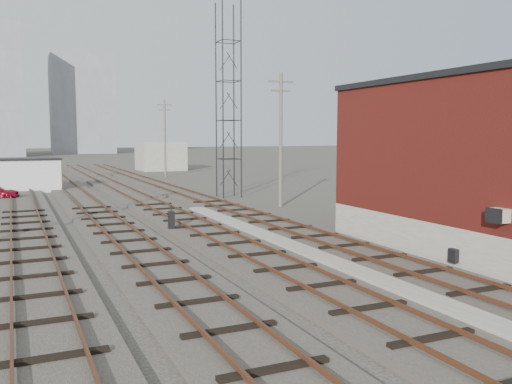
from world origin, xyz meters
TOP-DOWN VIEW (x-y plane):
  - ground at (0.00, 60.00)m, footprint 320.00×320.00m
  - track_right at (2.50, 39.00)m, footprint 3.20×90.00m
  - track_mid_right at (-1.50, 39.00)m, footprint 3.20×90.00m
  - track_mid_left at (-5.50, 39.00)m, footprint 3.20×90.00m
  - track_left at (-9.50, 39.00)m, footprint 3.20×90.00m
  - platform_curb at (0.50, 14.00)m, footprint 0.90×28.00m
  - brick_building at (7.50, 12.00)m, footprint 6.54×12.20m
  - lattice_tower at (5.50, 35.00)m, footprint 1.60×1.60m
  - utility_pole_right_a at (6.50, 28.00)m, footprint 1.80×0.24m
  - utility_pole_right_b at (6.50, 58.00)m, footprint 1.80×0.24m
  - apartment_right at (8.00, 150.00)m, footprint 16.00×12.00m
  - shed_right at (9.00, 70.00)m, footprint 6.00×6.00m
  - switch_stand at (-2.90, 21.50)m, footprint 0.31×0.31m
  - site_trailer at (-9.49, 45.89)m, footprint 6.91×3.12m

SIDE VIEW (x-z plane):
  - ground at x=0.00m, z-range 0.00..0.00m
  - track_right at x=2.50m, z-range -0.09..0.30m
  - track_mid_right at x=-1.50m, z-range -0.09..0.30m
  - track_mid_left at x=-5.50m, z-range -0.09..0.30m
  - track_left at x=-9.50m, z-range -0.09..0.30m
  - platform_curb at x=0.50m, z-range 0.00..0.26m
  - switch_stand at x=-2.90m, z-range -0.04..1.24m
  - site_trailer at x=-9.49m, z-range 0.01..2.90m
  - shed_right at x=9.00m, z-range 0.00..4.00m
  - brick_building at x=7.50m, z-range 0.02..7.24m
  - utility_pole_right_a at x=6.50m, z-range 0.30..9.30m
  - utility_pole_right_b at x=6.50m, z-range 0.30..9.30m
  - lattice_tower at x=5.50m, z-range 0.00..15.00m
  - apartment_right at x=8.00m, z-range 0.00..26.00m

